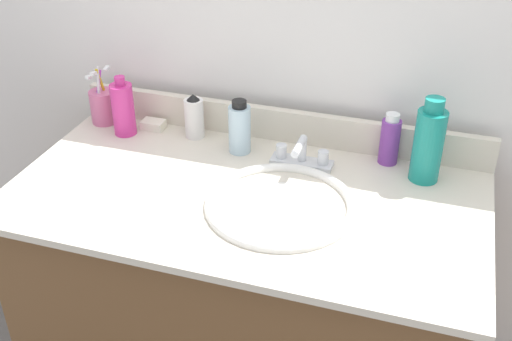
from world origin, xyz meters
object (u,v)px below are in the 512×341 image
at_px(bottle_soap_pink, 123,109).
at_px(soap_bar, 153,125).
at_px(cup_pink, 103,106).
at_px(bottle_mouthwash_teal, 428,143).
at_px(bottle_gel_clear, 240,128).
at_px(faucet, 301,156).
at_px(bottle_cream_purple, 390,140).
at_px(bottle_lotion_white, 194,117).

bearing_deg(bottle_soap_pink, soap_bar, 38.53).
bearing_deg(cup_pink, bottle_mouthwash_teal, -2.36).
distance_m(bottle_gel_clear, bottle_soap_pink, 0.34).
bearing_deg(soap_bar, faucet, -9.05).
relative_size(faucet, bottle_mouthwash_teal, 0.73).
relative_size(faucet, bottle_cream_purple, 1.16).
bearing_deg(bottle_soap_pink, cup_pink, 153.63).
xyz_separation_m(bottle_mouthwash_teal, bottle_soap_pink, (-0.82, -0.01, -0.02)).
height_order(faucet, soap_bar, faucet).
relative_size(bottle_gel_clear, bottle_soap_pink, 0.86).
bearing_deg(cup_pink, bottle_soap_pink, -26.37).
bearing_deg(bottle_mouthwash_teal, bottle_lotion_white, 176.86).
xyz_separation_m(bottle_cream_purple, cup_pink, (-0.81, -0.02, -0.01)).
relative_size(bottle_lotion_white, bottle_gel_clear, 0.87).
xyz_separation_m(bottle_cream_purple, bottle_soap_pink, (-0.72, -0.06, 0.01)).
relative_size(bottle_mouthwash_teal, bottle_gel_clear, 1.48).
bearing_deg(bottle_gel_clear, bottle_lotion_white, 164.52).
xyz_separation_m(bottle_lotion_white, soap_bar, (-0.13, 0.01, -0.05)).
bearing_deg(bottle_cream_purple, bottle_soap_pink, -175.03).
xyz_separation_m(faucet, bottle_cream_purple, (0.21, 0.09, 0.04)).
xyz_separation_m(bottle_cream_purple, soap_bar, (-0.66, -0.01, -0.05)).
xyz_separation_m(bottle_mouthwash_teal, bottle_gel_clear, (-0.48, -0.01, -0.03)).
height_order(cup_pink, soap_bar, cup_pink).
relative_size(bottle_gel_clear, cup_pink, 0.86).
height_order(bottle_soap_pink, cup_pink, same).
xyz_separation_m(bottle_lotion_white, bottle_mouthwash_teal, (0.62, -0.03, 0.04)).
xyz_separation_m(bottle_lotion_white, bottle_cream_purple, (0.53, 0.02, 0.00)).
xyz_separation_m(faucet, bottle_mouthwash_teal, (0.30, 0.03, 0.07)).
distance_m(bottle_mouthwash_teal, bottle_gel_clear, 0.48).
relative_size(bottle_mouthwash_teal, bottle_soap_pink, 1.28).
xyz_separation_m(bottle_mouthwash_teal, cup_pink, (-0.91, 0.04, -0.05)).
bearing_deg(soap_bar, bottle_lotion_white, -3.33).
xyz_separation_m(bottle_gel_clear, cup_pink, (-0.43, 0.04, -0.02)).
bearing_deg(faucet, bottle_mouthwash_teal, 5.64).
height_order(faucet, bottle_soap_pink, bottle_soap_pink).
bearing_deg(bottle_lotion_white, soap_bar, 176.67).
height_order(bottle_mouthwash_teal, cup_pink, bottle_mouthwash_teal).
distance_m(faucet, soap_bar, 0.46).
distance_m(bottle_mouthwash_teal, soap_bar, 0.76).
relative_size(faucet, bottle_gel_clear, 1.09).
xyz_separation_m(bottle_lotion_white, bottle_gel_clear, (0.15, -0.04, 0.01)).
xyz_separation_m(bottle_gel_clear, bottle_cream_purple, (0.38, 0.06, -0.00)).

